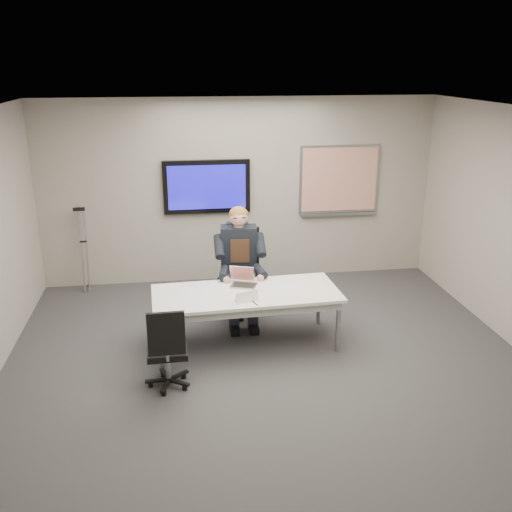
{
  "coord_description": "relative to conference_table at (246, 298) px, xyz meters",
  "views": [
    {
      "loc": [
        -0.97,
        -5.47,
        3.29
      ],
      "look_at": [
        -0.05,
        0.93,
        1.06
      ],
      "focal_mm": 40.0,
      "sensor_mm": 36.0,
      "label": 1
    }
  ],
  "objects": [
    {
      "name": "conference_table",
      "position": [
        0.0,
        0.0,
        0.0
      ],
      "size": [
        2.25,
        1.02,
        0.68
      ],
      "rotation": [
        0.0,
        0.0,
        0.05
      ],
      "color": "white",
      "rests_on": "ground"
    },
    {
      "name": "office_chair_near",
      "position": [
        -0.94,
        -0.87,
        -0.31
      ],
      "size": [
        0.46,
        0.46,
        0.94
      ],
      "rotation": [
        0.0,
        0.0,
        3.16
      ],
      "color": "black",
      "rests_on": "ground"
    },
    {
      "name": "office_chair_far",
      "position": [
        0.03,
        0.94,
        -0.24
      ],
      "size": [
        0.7,
        0.7,
        1.17
      ],
      "rotation": [
        0.0,
        0.0,
        -0.32
      ],
      "color": "black",
      "rests_on": "ground"
    },
    {
      "name": "pen",
      "position": [
        0.05,
        -0.34,
        0.08
      ],
      "size": [
        0.06,
        0.13,
        0.01
      ],
      "primitive_type": "cylinder",
      "rotation": [
        0.0,
        1.57,
        1.92
      ],
      "color": "black",
      "rests_on": "conference_table"
    },
    {
      "name": "seated_person",
      "position": [
        0.01,
        0.66,
        0.01
      ],
      "size": [
        0.49,
        0.84,
        1.52
      ],
      "rotation": [
        0.0,
        0.0,
        -0.1
      ],
      "color": "#1F2234",
      "rests_on": "office_chair_far"
    },
    {
      "name": "whiteboard",
      "position": [
        1.74,
        2.22,
        0.93
      ],
      "size": [
        1.25,
        0.08,
        1.1
      ],
      "color": "#95979D",
      "rests_on": "wall_back"
    },
    {
      "name": "floor",
      "position": [
        0.19,
        -0.75,
        -0.6
      ],
      "size": [
        6.0,
        6.0,
        0.02
      ],
      "primitive_type": "cube",
      "color": "#323234",
      "rests_on": "ground"
    },
    {
      "name": "name_tent",
      "position": [
        -0.03,
        -0.27,
        0.13
      ],
      "size": [
        0.29,
        0.16,
        0.11
      ],
      "primitive_type": null,
      "rotation": [
        0.0,
        0.0,
        0.33
      ],
      "color": "white",
      "rests_on": "conference_table"
    },
    {
      "name": "wall_back",
      "position": [
        0.19,
        2.25,
        0.8
      ],
      "size": [
        6.0,
        0.02,
        2.8
      ],
      "primitive_type": "cube",
      "color": "#A09C91",
      "rests_on": "ground"
    },
    {
      "name": "ceiling",
      "position": [
        0.19,
        -0.75,
        2.2
      ],
      "size": [
        6.0,
        6.0,
        0.02
      ],
      "primitive_type": "cube",
      "color": "white",
      "rests_on": "wall_back"
    },
    {
      "name": "tv_display",
      "position": [
        -0.31,
        2.2,
        0.9
      ],
      "size": [
        1.3,
        0.09,
        0.8
      ],
      "color": "black",
      "rests_on": "wall_back"
    },
    {
      "name": "wall_front",
      "position": [
        0.19,
        -3.75,
        0.8
      ],
      "size": [
        6.0,
        0.02,
        2.8
      ],
      "primitive_type": "cube",
      "color": "#A09C91",
      "rests_on": "ground"
    },
    {
      "name": "laptop",
      "position": [
        -0.01,
        0.25,
        0.13
      ],
      "size": [
        0.36,
        0.38,
        0.22
      ],
      "rotation": [
        0.0,
        0.0,
        -0.35
      ],
      "color": "#A7A7A9",
      "rests_on": "conference_table"
    },
    {
      "name": "crutch",
      "position": [
        -2.15,
        2.07,
        0.07
      ],
      "size": [
        0.35,
        0.53,
        1.37
      ],
      "primitive_type": null,
      "rotation": [
        -0.16,
        0.0,
        -0.38
      ],
      "color": "#9FA2A7",
      "rests_on": "ground"
    }
  ]
}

